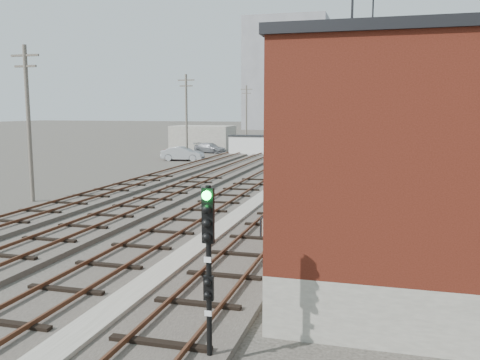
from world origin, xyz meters
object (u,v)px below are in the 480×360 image
at_px(site_trailer, 253,145).
at_px(car_red, 181,152).
at_px(car_silver, 183,154).
at_px(car_grey, 210,148).
at_px(switch_stand, 269,165).
at_px(signal_mast, 208,263).

relative_size(site_trailer, car_red, 1.46).
distance_m(car_silver, car_grey, 10.10).
bearing_deg(car_grey, switch_stand, -129.54).
height_order(signal_mast, car_silver, signal_mast).
distance_m(signal_mast, car_red, 46.39).
height_order(site_trailer, car_grey, site_trailer).
relative_size(signal_mast, site_trailer, 0.67).
distance_m(site_trailer, car_red, 9.23).
height_order(switch_stand, site_trailer, site_trailer).
distance_m(switch_stand, car_grey, 20.46).
xyz_separation_m(signal_mast, site_trailer, (-11.18, 49.22, -1.05)).
distance_m(signal_mast, car_grey, 53.33).
height_order(site_trailer, car_silver, site_trailer).
height_order(switch_stand, car_red, switch_stand).
xyz_separation_m(switch_stand, car_red, (-12.01, 9.41, 0.07)).
relative_size(site_trailer, car_grey, 1.32).
height_order(switch_stand, car_silver, car_silver).
height_order(signal_mast, car_red, signal_mast).
distance_m(switch_stand, site_trailer, 16.71).
bearing_deg(car_red, car_grey, 0.99).
xyz_separation_m(car_red, car_silver, (1.17, -2.38, 0.08)).
bearing_deg(signal_mast, switch_stand, 99.83).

